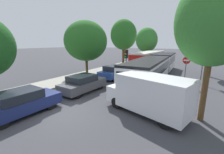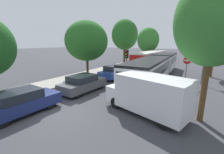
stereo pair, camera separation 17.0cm
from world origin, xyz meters
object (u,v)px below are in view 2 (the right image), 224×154
object	(u,v)px
tree_left_far	(125,35)
tree_left_distant	(148,40)
no_entry_sign	(187,67)
tree_right_near	(214,21)
city_bus_rear	(150,58)
tree_right_mid	(216,33)
articulated_bus	(157,65)
direction_sign_post	(204,59)
tree_left_mid	(87,41)
queued_car_graphite	(83,83)
white_van	(149,94)
queued_car_blue	(115,72)
traffic_light	(127,58)
queued_car_navy	(21,102)

from	to	relation	value
tree_left_far	tree_left_distant	size ratio (longest dim) A/B	1.07
no_entry_sign	tree_right_near	bearing A→B (deg)	13.06
city_bus_rear	no_entry_sign	xyz separation A→B (m)	(7.25, -10.78, 0.43)
tree_right_mid	city_bus_rear	bearing A→B (deg)	152.07
articulated_bus	city_bus_rear	xyz separation A→B (m)	(-3.87, 8.96, -0.02)
direction_sign_post	tree_right_mid	xyz separation A→B (m)	(0.74, 4.61, 2.61)
city_bus_rear	tree_left_distant	bearing A→B (deg)	22.53
no_entry_sign	tree_left_mid	size ratio (longest dim) A/B	0.42
articulated_bus	queued_car_graphite	xyz separation A→B (m)	(-3.72, -8.69, -0.73)
white_van	tree_right_mid	size ratio (longest dim) A/B	0.70
tree_left_mid	queued_car_graphite	bearing A→B (deg)	-51.83
queued_car_blue	tree_left_mid	distance (m)	5.14
no_entry_sign	queued_car_blue	bearing A→B (deg)	-81.84
traffic_light	direction_sign_post	world-z (taller)	direction_sign_post
city_bus_rear	tree_left_far	bearing A→B (deg)	122.86
articulated_bus	direction_sign_post	world-z (taller)	direction_sign_post
city_bus_rear	tree_left_far	world-z (taller)	tree_left_far
articulated_bus	tree_right_mid	xyz separation A→B (m)	(5.48, 4.00, 3.69)
articulated_bus	tree_right_mid	distance (m)	7.73
white_van	traffic_light	world-z (taller)	traffic_light
queued_car_graphite	tree_left_distant	distance (m)	26.55
queued_car_navy	tree_right_near	distance (m)	11.07
queued_car_graphite	tree_right_mid	size ratio (longest dim) A/B	0.57
tree_left_mid	articulated_bus	bearing A→B (deg)	25.00
articulated_bus	traffic_light	size ratio (longest dim) A/B	5.09
direction_sign_post	tree_right_near	distance (m)	8.71
queued_car_blue	tree_left_mid	bearing A→B (deg)	103.27
queued_car_graphite	no_entry_sign	xyz separation A→B (m)	(7.10, 6.87, 1.13)
tree_left_mid	tree_left_distant	xyz separation A→B (m)	(0.42, 20.92, 0.39)
queued_car_graphite	traffic_light	world-z (taller)	traffic_light
direction_sign_post	tree_left_distant	world-z (taller)	tree_left_distant
white_van	tree_right_near	world-z (taller)	tree_right_near
queued_car_navy	direction_sign_post	xyz separation A→B (m)	(8.67, 13.10, 1.80)
direction_sign_post	no_entry_sign	bearing A→B (deg)	27.93
tree_left_far	no_entry_sign	bearing A→B (deg)	-36.52
articulated_bus	tree_right_mid	world-z (taller)	tree_right_mid
tree_left_distant	tree_right_mid	xyz separation A→B (m)	(12.79, -13.31, 0.47)
articulated_bus	tree_left_mid	xyz separation A→B (m)	(-7.72, -3.60, 2.84)
white_van	tree_left_far	size ratio (longest dim) A/B	0.66
tree_left_far	tree_right_near	size ratio (longest dim) A/B	1.10
queued_car_graphite	tree_left_mid	distance (m)	7.39
tree_left_mid	tree_right_mid	distance (m)	15.26
traffic_light	queued_car_graphite	bearing A→B (deg)	-9.26
queued_car_navy	tree_left_distant	xyz separation A→B (m)	(-3.37, 31.02, 3.95)
queued_car_blue	tree_right_near	xyz separation A→B (m)	(9.10, -6.02, 4.38)
tree_left_mid	tree_left_far	world-z (taller)	tree_left_far
no_entry_sign	direction_sign_post	size ratio (longest dim) A/B	0.78
city_bus_rear	direction_sign_post	size ratio (longest dim) A/B	3.24
tree_left_far	tree_left_distant	xyz separation A→B (m)	(0.48, 10.87, -0.75)
traffic_light	direction_sign_post	bearing A→B (deg)	116.32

